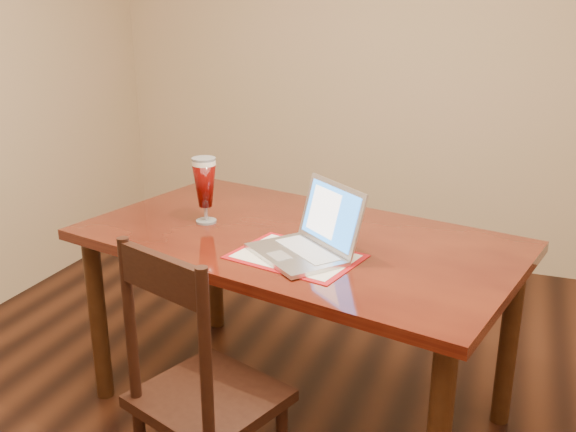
% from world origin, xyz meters
% --- Properties ---
extents(dining_table, '(1.94, 1.36, 1.11)m').
position_xyz_m(dining_table, '(-0.23, 0.54, 0.73)').
color(dining_table, '#55190B').
rests_on(dining_table, ground).
extents(dining_chair, '(0.56, 0.55, 1.04)m').
position_xyz_m(dining_chair, '(-0.32, -0.15, 0.49)').
color(dining_chair, black).
rests_on(dining_chair, ground).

